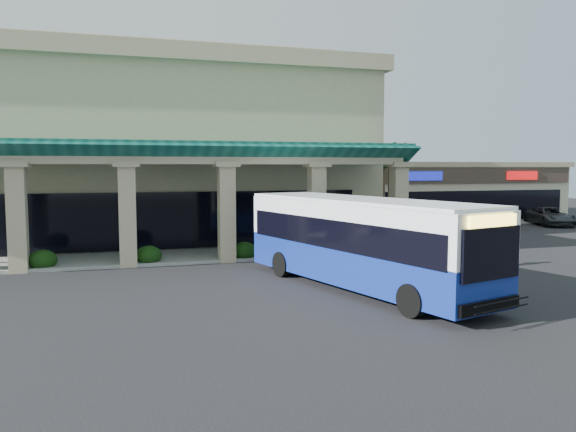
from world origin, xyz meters
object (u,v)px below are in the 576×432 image
object	(u,v)px
car_silver	(392,221)
car_white	(456,220)
transit_bus	(360,244)
pedestrian	(484,248)
car_extra	(550,216)
car_red	(477,218)
car_gray	(493,218)

from	to	relation	value
car_silver	car_white	distance (m)	4.52
transit_bus	car_silver	size ratio (longest dim) A/B	2.58
pedestrian	car_extra	size ratio (longest dim) A/B	0.35
pedestrian	car_extra	xyz separation A→B (m)	(16.31, 14.13, -0.18)
car_silver	car_red	world-z (taller)	car_silver
car_red	car_extra	bearing A→B (deg)	10.56
car_gray	car_silver	bearing A→B (deg)	-156.89
car_silver	car_gray	size ratio (longest dim) A/B	0.93
car_white	car_gray	distance (m)	4.76
car_white	car_gray	bearing A→B (deg)	15.65
car_white	car_extra	bearing A→B (deg)	3.09
car_silver	transit_bus	bearing A→B (deg)	-109.47
transit_bus	pedestrian	xyz separation A→B (m)	(7.16, 2.50, -0.79)
car_silver	car_white	size ratio (longest dim) A/B	0.95
transit_bus	car_gray	size ratio (longest dim) A/B	2.39
car_gray	car_extra	distance (m)	5.14
car_silver	car_red	bearing A→B (deg)	15.75
car_silver	car_red	size ratio (longest dim) A/B	0.92
transit_bus	car_red	world-z (taller)	transit_bus
car_silver	pedestrian	bearing A→B (deg)	-88.85
car_red	car_extra	distance (m)	6.56
transit_bus	pedestrian	distance (m)	7.62
car_extra	car_red	bearing A→B (deg)	-163.91
car_white	car_red	world-z (taller)	car_white
car_white	car_gray	world-z (taller)	car_white
pedestrian	car_red	world-z (taller)	pedestrian
car_red	car_gray	distance (m)	1.43
car_extra	car_silver	bearing A→B (deg)	-161.50
car_red	pedestrian	bearing A→B (deg)	-113.82
car_white	car_extra	world-z (taller)	car_white
pedestrian	car_red	distance (m)	17.19
car_red	car_gray	bearing A→B (deg)	13.85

